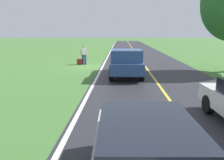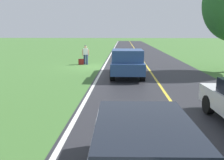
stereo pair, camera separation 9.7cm
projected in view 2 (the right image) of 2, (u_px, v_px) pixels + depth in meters
name	position (u px, v px, depth m)	size (l,w,h in m)	color
ground_plane	(93.00, 67.00, 20.17)	(200.00, 200.00, 0.00)	#427033
road_surface	(147.00, 67.00, 19.96)	(7.65, 120.00, 0.00)	#28282D
lane_edge_line	(104.00, 67.00, 20.13)	(0.16, 117.60, 0.00)	silver
lane_centre_line	(147.00, 67.00, 19.96)	(0.14, 117.60, 0.00)	gold
hitchhiker_walking	(86.00, 54.00, 21.56)	(0.62, 0.51, 1.75)	navy
suitcase_carried	(81.00, 62.00, 21.60)	(0.20, 0.46, 0.51)	maroon
pickup_truck_passing	(127.00, 62.00, 15.68)	(2.13, 5.42, 1.82)	#2D4C84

